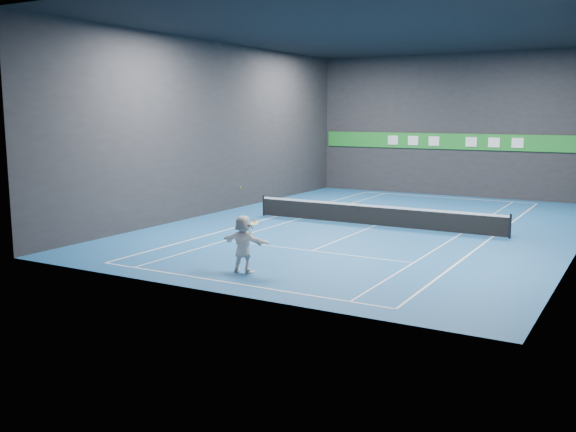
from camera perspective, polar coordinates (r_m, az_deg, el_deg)
The scene contains 19 objects.
ground at distance 30.74m, azimuth 7.68°, elevation -0.88°, with size 26.00×26.00×0.00m, color #19508A.
ceiling at distance 30.49m, azimuth 8.06°, elevation 16.01°, with size 26.00×26.00×0.00m, color black.
wall_back at distance 42.61m, azimuth 14.49°, elevation 7.78°, with size 18.00×0.10×9.00m, color #232325.
wall_front at distance 18.88m, azimuth -7.20°, elevation 6.59°, with size 18.00×0.10×9.00m, color #232325.
wall_left at distance 34.67m, azimuth -6.19°, elevation 7.76°, with size 0.10×26.00×9.00m, color #232325.
baseline_near at distance 20.46m, azimuth -5.07°, elevation -5.94°, with size 10.98×0.08×0.01m, color white.
baseline_far at distance 41.88m, azimuth 13.84°, elevation 1.61°, with size 10.98×0.08×0.01m, color white.
sideline_doubles_left at distance 33.16m, azimuth -1.13°, elevation -0.06°, with size 0.08×23.78×0.01m, color white.
sideline_doubles_right at distance 29.16m, azimuth 17.72°, elevation -1.78°, with size 0.08×23.78×0.01m, color white.
sideline_singles_left at distance 32.48m, azimuth 0.96°, elevation -0.25°, with size 0.06×23.78×0.01m, color white.
sideline_singles_right at distance 29.47m, azimuth 15.10°, elevation -1.55°, with size 0.06×23.78×0.01m, color white.
service_line_near at distance 25.03m, azimuth 2.13°, elevation -3.11°, with size 8.23×0.06×0.01m, color white.
service_line_far at distance 36.67m, azimuth 11.46°, elevation 0.65°, with size 8.23×0.06×0.01m, color white.
center_service_line at distance 30.74m, azimuth 7.68°, elevation -0.88°, with size 0.06×12.80×0.01m, color white.
player at distance 21.56m, azimuth -3.99°, elevation -2.48°, with size 1.81×0.58×1.96m, color white.
tennis_ball at distance 21.30m, azimuth -4.30°, elevation 2.55°, with size 0.07×0.07×0.07m, color #CFEE27.
tennis_net at distance 30.65m, azimuth 7.70°, elevation 0.11°, with size 12.50×0.10×1.07m.
sponsor_banner at distance 42.58m, azimuth 14.42°, elevation 6.44°, with size 17.64×0.11×1.00m.
tennis_racket at distance 21.31m, azimuth -3.28°, elevation -0.73°, with size 0.55×0.37×0.61m.
Camera 1 is at (11.34, -28.07, 5.33)m, focal length 40.00 mm.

